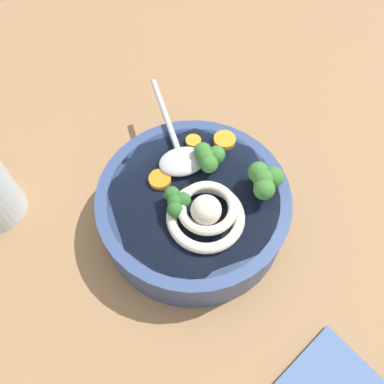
# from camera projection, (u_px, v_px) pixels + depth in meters

# --- Properties ---
(table_slab) EXTENTS (1.20, 1.20, 0.04)m
(table_slab) POSITION_uv_depth(u_px,v_px,m) (212.00, 219.00, 0.55)
(table_slab) COLOR #936D47
(table_slab) RESTS_ON ground
(soup_bowl) EXTENTS (0.24, 0.24, 0.06)m
(soup_bowl) POSITION_uv_depth(u_px,v_px,m) (192.00, 204.00, 0.50)
(soup_bowl) COLOR #334775
(soup_bowl) RESTS_ON table_slab
(noodle_pile) EXTENTS (0.10, 0.10, 0.04)m
(noodle_pile) POSITION_uv_depth(u_px,v_px,m) (206.00, 213.00, 0.45)
(noodle_pile) COLOR beige
(noodle_pile) RESTS_ON soup_bowl
(soup_spoon) EXTENTS (0.17, 0.06, 0.02)m
(soup_spoon) POSITION_uv_depth(u_px,v_px,m) (179.00, 153.00, 0.50)
(soup_spoon) COLOR #B7B7BC
(soup_spoon) RESTS_ON soup_bowl
(broccoli_floret_beside_noodles) EXTENTS (0.05, 0.04, 0.04)m
(broccoli_floret_beside_noodles) POSITION_uv_depth(u_px,v_px,m) (265.00, 180.00, 0.46)
(broccoli_floret_beside_noodles) COLOR #7A9E60
(broccoli_floret_beside_noodles) RESTS_ON soup_bowl
(broccoli_floret_left) EXTENTS (0.04, 0.03, 0.03)m
(broccoli_floret_left) POSITION_uv_depth(u_px,v_px,m) (177.00, 202.00, 0.45)
(broccoli_floret_left) COLOR #7A9E60
(broccoli_floret_left) RESTS_ON soup_bowl
(broccoli_floret_near_spoon) EXTENTS (0.04, 0.04, 0.03)m
(broccoli_floret_near_spoon) POSITION_uv_depth(u_px,v_px,m) (209.00, 157.00, 0.48)
(broccoli_floret_near_spoon) COLOR #7A9E60
(broccoli_floret_near_spoon) RESTS_ON soup_bowl
(carrot_slice_rear) EXTENTS (0.03, 0.03, 0.01)m
(carrot_slice_rear) POSITION_uv_depth(u_px,v_px,m) (225.00, 140.00, 0.51)
(carrot_slice_rear) COLOR orange
(carrot_slice_rear) RESTS_ON soup_bowl
(carrot_slice_right) EXTENTS (0.02, 0.02, 0.01)m
(carrot_slice_right) POSITION_uv_depth(u_px,v_px,m) (195.00, 141.00, 0.51)
(carrot_slice_right) COLOR orange
(carrot_slice_right) RESTS_ON soup_bowl
(carrot_slice_center) EXTENTS (0.03, 0.03, 0.01)m
(carrot_slice_center) POSITION_uv_depth(u_px,v_px,m) (160.00, 179.00, 0.48)
(carrot_slice_center) COLOR orange
(carrot_slice_center) RESTS_ON soup_bowl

